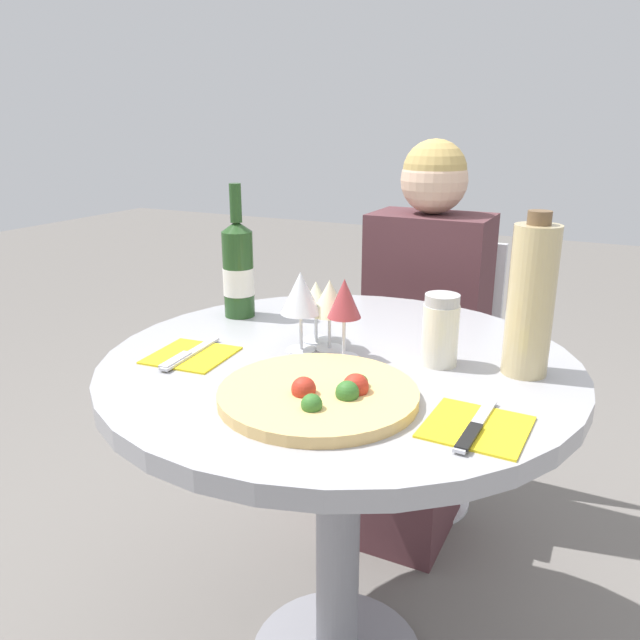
{
  "coord_description": "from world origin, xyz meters",
  "views": [
    {
      "loc": [
        0.48,
        -1.05,
        1.21
      ],
      "look_at": [
        -0.0,
        -0.08,
        0.86
      ],
      "focal_mm": 35.0,
      "sensor_mm": 36.0,
      "label": 1
    }
  ],
  "objects": [
    {
      "name": "pizza_large",
      "position": [
        0.05,
        -0.2,
        0.78
      ],
      "size": [
        0.34,
        0.34,
        0.05
      ],
      "color": "#DBB26B",
      "rests_on": "dining_table"
    },
    {
      "name": "wine_glass_back_left",
      "position": [
        -0.09,
        0.07,
        0.86
      ],
      "size": [
        0.07,
        0.07,
        0.13
      ],
      "color": "silver",
      "rests_on": "dining_table"
    },
    {
      "name": "wine_bottle",
      "position": [
        -0.33,
        0.15,
        0.88
      ],
      "size": [
        0.07,
        0.07,
        0.31
      ],
      "color": "#23471E",
      "rests_on": "dining_table"
    },
    {
      "name": "place_setting_left",
      "position": [
        -0.27,
        -0.13,
        0.77
      ],
      "size": [
        0.16,
        0.19,
        0.01
      ],
      "color": "yellow",
      "rests_on": "dining_table"
    },
    {
      "name": "tall_carafe",
      "position": [
        0.34,
        0.08,
        0.9
      ],
      "size": [
        0.08,
        0.08,
        0.3
      ],
      "color": "tan",
      "rests_on": "dining_table"
    },
    {
      "name": "sugar_shaker",
      "position": [
        0.18,
        0.05,
        0.83
      ],
      "size": [
        0.07,
        0.07,
        0.14
      ],
      "color": "silver",
      "rests_on": "dining_table"
    },
    {
      "name": "chair_behind_diner",
      "position": [
        -0.04,
        0.78,
        0.41
      ],
      "size": [
        0.38,
        0.38,
        0.85
      ],
      "rotation": [
        0.0,
        0.0,
        3.14
      ],
      "color": "silver",
      "rests_on": "ground_plane"
    },
    {
      "name": "dining_table",
      "position": [
        0.0,
        0.0,
        0.62
      ],
      "size": [
        0.94,
        0.94,
        0.76
      ],
      "color": "gray",
      "rests_on": "ground_plane"
    },
    {
      "name": "place_setting_right",
      "position": [
        0.31,
        -0.18,
        0.77
      ],
      "size": [
        0.15,
        0.19,
        0.01
      ],
      "color": "yellow",
      "rests_on": "dining_table"
    },
    {
      "name": "wine_glass_center",
      "position": [
        -0.04,
        0.03,
        0.87
      ],
      "size": [
        0.08,
        0.08,
        0.15
      ],
      "color": "silver",
      "rests_on": "dining_table"
    },
    {
      "name": "wine_glass_front_right",
      "position": [
        0.01,
        0.0,
        0.88
      ],
      "size": [
        0.07,
        0.07,
        0.16
      ],
      "color": "silver",
      "rests_on": "dining_table"
    },
    {
      "name": "seated_diner",
      "position": [
        -0.04,
        0.64,
        0.53
      ],
      "size": [
        0.35,
        0.45,
        1.16
      ],
      "rotation": [
        0.0,
        0.0,
        3.14
      ],
      "color": "#512D33",
      "rests_on": "ground_plane"
    },
    {
      "name": "wine_glass_front_left",
      "position": [
        -0.09,
        0.0,
        0.88
      ],
      "size": [
        0.08,
        0.08,
        0.16
      ],
      "color": "silver",
      "rests_on": "dining_table"
    }
  ]
}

